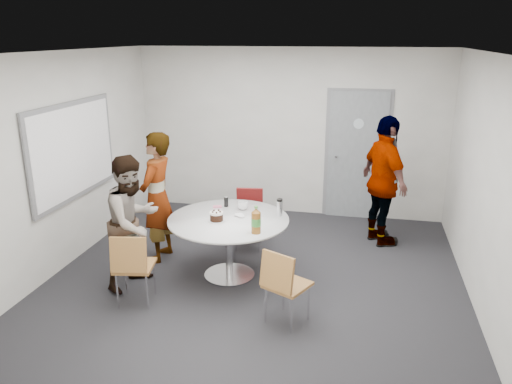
% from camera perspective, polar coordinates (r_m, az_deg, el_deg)
% --- Properties ---
extents(floor, '(5.00, 5.00, 0.00)m').
position_cam_1_polar(floor, '(6.28, 0.04, -9.76)').
color(floor, black).
rests_on(floor, ground).
extents(ceiling, '(5.00, 5.00, 0.00)m').
position_cam_1_polar(ceiling, '(5.58, 0.05, 15.69)').
color(ceiling, silver).
rests_on(ceiling, wall_back).
extents(wall_back, '(5.00, 0.00, 5.00)m').
position_cam_1_polar(wall_back, '(8.18, 3.81, 6.77)').
color(wall_back, '#B9B7B0').
rests_on(wall_back, floor).
extents(wall_left, '(0.00, 5.00, 5.00)m').
position_cam_1_polar(wall_left, '(6.76, -21.18, 3.26)').
color(wall_left, '#B9B7B0').
rests_on(wall_left, floor).
extents(wall_right, '(0.00, 5.00, 5.00)m').
position_cam_1_polar(wall_right, '(5.81, 24.91, 0.58)').
color(wall_right, '#B9B7B0').
rests_on(wall_right, floor).
extents(wall_front, '(5.00, 0.00, 5.00)m').
position_cam_1_polar(wall_front, '(3.53, -8.73, -8.47)').
color(wall_front, '#B9B7B0').
rests_on(wall_front, floor).
extents(door, '(1.02, 0.17, 2.12)m').
position_cam_1_polar(door, '(8.15, 11.43, 4.07)').
color(door, slate).
rests_on(door, wall_back).
extents(whiteboard, '(0.04, 1.90, 1.25)m').
position_cam_1_polar(whiteboard, '(6.88, -20.10, 4.47)').
color(whiteboard, slate).
rests_on(whiteboard, wall_left).
extents(table, '(1.46, 1.46, 1.08)m').
position_cam_1_polar(table, '(6.05, -2.94, -3.99)').
color(table, silver).
rests_on(table, floor).
extents(chair_near_left, '(0.47, 0.50, 0.86)m').
position_cam_1_polar(chair_near_left, '(5.63, -13.97, -7.84)').
color(chair_near_left, brown).
rests_on(chair_near_left, floor).
extents(chair_near_right, '(0.54, 0.56, 0.84)m').
position_cam_1_polar(chair_near_right, '(5.13, 3.11, -10.10)').
color(chair_near_right, brown).
rests_on(chair_near_right, floor).
extents(chair_far, '(0.44, 0.47, 0.82)m').
position_cam_1_polar(chair_far, '(7.03, -0.80, -2.27)').
color(chair_far, maroon).
rests_on(chair_far, floor).
extents(person_main, '(0.44, 0.65, 1.72)m').
position_cam_1_polar(person_main, '(6.61, -11.23, -0.60)').
color(person_main, '#A5C6EA').
rests_on(person_main, floor).
extents(person_left, '(0.82, 0.93, 1.60)m').
position_cam_1_polar(person_left, '(6.00, -13.87, -3.33)').
color(person_left, white).
rests_on(person_left, floor).
extents(person_right, '(0.90, 1.17, 1.85)m').
position_cam_1_polar(person_right, '(7.17, 14.43, 1.16)').
color(person_right, black).
rests_on(person_right, floor).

